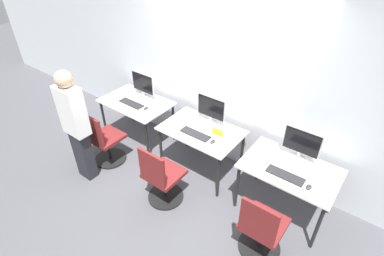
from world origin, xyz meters
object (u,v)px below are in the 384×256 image
keyboard_center (195,134)px  office_chair_center (162,180)px  monitor_right (301,144)px  office_chair_right (261,231)px  keyboard_right (285,175)px  person_left (76,124)px  office_chair_left (104,142)px  mouse_right (309,187)px  keyboard_left (131,103)px  mouse_left (146,108)px  monitor_center (211,109)px  mouse_center (213,142)px  monitor_left (143,85)px

keyboard_center → office_chair_center: (-0.04, -0.66, -0.36)m
monitor_right → office_chair_right: bearing=-88.0°
keyboard_right → monitor_right: bearing=90.0°
person_left → office_chair_right: (2.55, 0.37, -0.54)m
person_left → office_chair_left: bearing=91.2°
office_chair_left → office_chair_right: (2.56, 0.00, 0.00)m
office_chair_left → mouse_right: bearing=11.1°
keyboard_left → mouse_left: (0.29, 0.03, 0.01)m
mouse_left → keyboard_center: size_ratio=0.21×
person_left → keyboard_right: 2.70m
monitor_right → keyboard_right: (0.00, -0.38, -0.21)m
office_chair_right → monitor_center: bearing=144.0°
monitor_center → mouse_center: (0.28, -0.37, -0.20)m
person_left → monitor_center: (1.24, 1.32, 0.03)m
keyboard_center → mouse_center: 0.28m
mouse_left → keyboard_center: 0.99m
person_left → office_chair_right: person_left is taller
office_chair_center → monitor_right: size_ratio=2.02×
keyboard_left → mouse_left: mouse_left is taller
monitor_center → mouse_right: bearing=-14.6°
office_chair_left → office_chair_right: 2.56m
office_chair_right → keyboard_right: bearing=93.3°
office_chair_center → office_chair_right: 1.36m
mouse_center → office_chair_right: 1.24m
monitor_left → office_chair_left: monitor_left is taller
person_left → mouse_right: (2.80, 0.92, -0.18)m
office_chair_left → monitor_center: bearing=37.6°
monitor_center → keyboard_center: monitor_center is taller
keyboard_left → office_chair_center: 1.47m
mouse_left → keyboard_right: (2.27, -0.09, -0.01)m
mouse_left → person_left: 1.08m
keyboard_center → keyboard_left: bearing=178.0°
monitor_left → monitor_center: 1.28m
mouse_center → keyboard_center: bearing=179.4°
office_chair_center → office_chair_left: bearing=176.9°
monitor_center → mouse_center: monitor_center is taller
office_chair_left → mouse_right: office_chair_left is taller
office_chair_center → keyboard_center: bearing=86.3°
person_left → mouse_right: person_left is taller
keyboard_left → keyboard_center: same height
keyboard_left → monitor_right: size_ratio=0.98×
office_chair_left → mouse_center: size_ratio=9.99×
office_chair_center → monitor_right: (1.33, 1.02, 0.56)m
keyboard_left → office_chair_center: bearing=-29.7°
keyboard_right → person_left: bearing=-159.5°
office_chair_left → monitor_right: bearing=20.7°
person_left → monitor_center: person_left is taller
mouse_right → mouse_left: bearing=177.4°
keyboard_center → mouse_left: bearing=175.8°
mouse_right → office_chair_right: (-0.24, -0.55, -0.36)m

